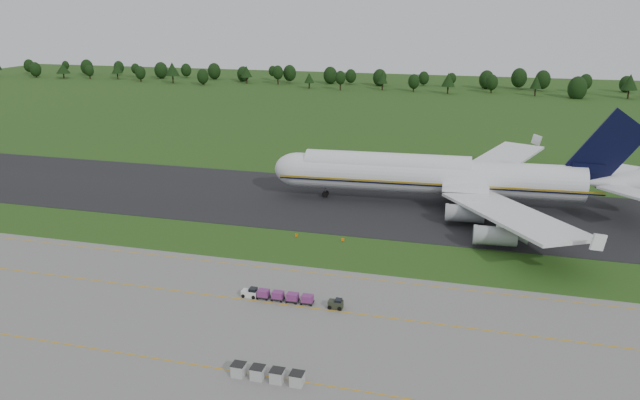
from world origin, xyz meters
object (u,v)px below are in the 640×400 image
(baggage_train, at_px, (276,295))
(utility_cart, at_px, (336,305))
(uld_row, at_px, (267,374))
(aircraft, at_px, (442,176))
(edge_markers, at_px, (319,238))

(baggage_train, height_order, utility_cart, baggage_train)
(utility_cart, xyz_separation_m, uld_row, (-3.29, -19.61, 0.22))
(baggage_train, bearing_deg, aircraft, 70.11)
(uld_row, xyz_separation_m, edge_markers, (-6.35, 45.85, -0.57))
(aircraft, height_order, uld_row, aircraft)
(aircraft, distance_m, edge_markers, 34.80)
(aircraft, bearing_deg, utility_cart, -100.87)
(utility_cart, bearing_deg, edge_markers, 110.17)
(aircraft, relative_size, edge_markers, 8.39)
(baggage_train, distance_m, uld_row, 20.65)
(utility_cart, bearing_deg, aircraft, 79.13)
(baggage_train, distance_m, edge_markers, 26.05)
(utility_cart, relative_size, edge_markers, 0.22)
(utility_cart, height_order, edge_markers, utility_cart)
(aircraft, xyz_separation_m, edge_markers, (-20.02, -27.80, -6.10))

